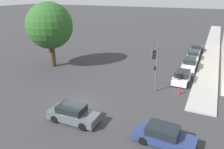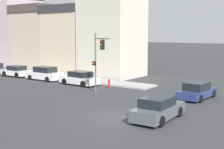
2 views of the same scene
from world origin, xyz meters
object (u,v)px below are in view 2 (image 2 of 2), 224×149
at_px(parked_car_1, 44,74).
at_px(parked_car_2, 16,71).
at_px(traffic_signal, 98,54).
at_px(fire_hydrant, 109,83).
at_px(parked_car_0, 80,78).
at_px(crossing_car_0, 197,91).
at_px(crossing_car_1, 158,109).

distance_m(parked_car_1, parked_car_2, 5.24).
height_order(traffic_signal, parked_car_2, traffic_signal).
bearing_deg(parked_car_1, parked_car_2, -0.57).
bearing_deg(fire_hydrant, traffic_signal, -163.32).
bearing_deg(parked_car_1, parked_car_0, 176.93).
relative_size(parked_car_0, parked_car_1, 0.95).
height_order(traffic_signal, parked_car_1, traffic_signal).
xyz_separation_m(parked_car_1, parked_car_2, (-0.06, 5.24, -0.08)).
bearing_deg(crossing_car_0, parked_car_2, 94.17).
distance_m(parked_car_1, fire_hydrant, 9.44).
height_order(crossing_car_0, fire_hydrant, crossing_car_0).
relative_size(crossing_car_1, parked_car_1, 0.95).
distance_m(traffic_signal, parked_car_1, 10.96).
xyz_separation_m(crossing_car_1, fire_hydrant, (7.44, 9.47, -0.22)).
height_order(crossing_car_1, fire_hydrant, crossing_car_1).
height_order(parked_car_1, parked_car_2, parked_car_1).
xyz_separation_m(crossing_car_0, fire_hydrant, (-0.33, 9.09, -0.18)).
xyz_separation_m(traffic_signal, crossing_car_1, (-4.70, -8.65, -2.89)).
bearing_deg(crossing_car_0, traffic_signal, 113.29).
bearing_deg(fire_hydrant, parked_car_0, 95.02).
bearing_deg(parked_car_2, parked_car_0, 177.51).
distance_m(crossing_car_1, parked_car_2, 25.21).
bearing_deg(parked_car_2, crossing_car_0, 179.46).
bearing_deg(traffic_signal, parked_car_1, -96.13).
relative_size(traffic_signal, crossing_car_0, 1.23).
height_order(crossing_car_0, parked_car_0, parked_car_0).
xyz_separation_m(crossing_car_0, parked_car_2, (-0.52, 23.77, -0.00)).
bearing_deg(fire_hydrant, crossing_car_0, -87.91).
height_order(parked_car_1, fire_hydrant, parked_car_1).
relative_size(traffic_signal, parked_car_0, 1.22).
bearing_deg(parked_car_2, traffic_signal, 168.85).
height_order(crossing_car_0, parked_car_1, parked_car_1).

